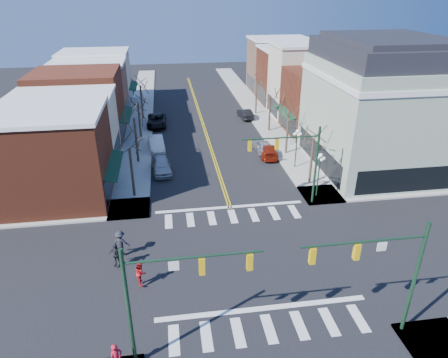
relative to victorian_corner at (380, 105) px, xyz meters
name	(u,v)px	position (x,y,z in m)	size (l,w,h in m)	color
ground	(247,262)	(-16.50, -14.50, -6.66)	(160.00, 160.00, 0.00)	black
sidewalk_left	(136,158)	(-25.25, 5.50, -6.58)	(3.50, 70.00, 0.15)	#9E9B93
sidewalk_right	(286,150)	(-7.75, 5.50, -6.58)	(3.50, 70.00, 0.15)	#9E9B93
bldg_left_brick_a	(48,158)	(-32.00, -2.75, -2.66)	(10.00, 8.50, 8.00)	maroon
bldg_left_stucco_a	(67,132)	(-32.00, 5.00, -2.91)	(10.00, 7.00, 7.50)	beige
bldg_left_brick_b	(79,106)	(-32.00, 13.00, -2.41)	(10.00, 9.00, 8.50)	maroon
bldg_left_tan	(90,93)	(-32.00, 21.25, -2.76)	(10.00, 7.50, 7.80)	#8B624D
bldg_left_stucco_b	(97,80)	(-32.00, 29.00, -2.56)	(10.00, 8.00, 8.20)	beige
bldg_right_brick_a	(326,102)	(-1.00, 11.25, -2.66)	(10.00, 8.50, 8.00)	maroon
bldg_right_stucco	(307,81)	(-1.00, 19.00, -1.66)	(10.00, 7.00, 10.00)	beige
bldg_right_brick_b	(291,76)	(-1.00, 26.50, -2.41)	(10.00, 8.00, 8.50)	maroon
bldg_right_tan	(278,66)	(-1.00, 34.50, -2.16)	(10.00, 8.00, 9.00)	#8B624D
victorian_corner	(380,105)	(0.00, 0.00, 0.00)	(12.25, 14.25, 13.30)	#9AA992
traffic_mast_near_left	(166,289)	(-22.05, -21.90, -1.95)	(6.60, 0.28, 7.20)	#14331E
traffic_mast_near_right	(385,267)	(-10.95, -21.90, -1.95)	(6.60, 0.28, 7.20)	#14331E
traffic_mast_far_right	(296,156)	(-10.95, -7.10, -1.95)	(6.60, 0.28, 7.20)	#14331E
lamppost_corner	(319,168)	(-8.30, -6.00, -3.70)	(0.36, 0.36, 4.33)	#14331E
lamppost_midblock	(297,142)	(-8.30, 0.50, -3.70)	(0.36, 0.36, 4.33)	#14331E
tree_left_a	(132,173)	(-24.90, -3.50, -4.28)	(0.24, 0.24, 4.76)	#382B21
tree_left_b	(136,141)	(-24.90, 4.50, -4.14)	(0.24, 0.24, 5.04)	#382B21
tree_left_c	(140,121)	(-24.90, 12.50, -4.38)	(0.24, 0.24, 4.55)	#382B21
tree_left_d	(142,102)	(-24.90, 20.50, -4.21)	(0.24, 0.24, 4.90)	#382B21
tree_right_a	(311,163)	(-8.10, -3.50, -4.35)	(0.24, 0.24, 4.62)	#382B21
tree_right_b	(287,133)	(-8.10, 4.50, -4.07)	(0.24, 0.24, 5.18)	#382B21
tree_right_c	(270,114)	(-8.10, 12.50, -4.24)	(0.24, 0.24, 4.83)	#382B21
tree_right_d	(256,98)	(-8.10, 20.50, -4.17)	(0.24, 0.24, 4.97)	#382B21
car_left_near	(161,165)	(-22.38, 1.57, -5.86)	(1.88, 4.68, 1.59)	#A7A7AB
car_left_mid	(156,143)	(-22.90, 8.09, -5.89)	(1.63, 4.67, 1.54)	silver
car_left_far	(157,121)	(-22.90, 16.95, -5.89)	(2.54, 5.51, 1.53)	black
car_right_near	(268,151)	(-10.33, 4.08, -5.99)	(1.88, 4.62, 1.34)	maroon
car_right_mid	(263,146)	(-10.63, 5.40, -5.92)	(1.74, 4.33, 1.48)	silver
car_right_far	(245,114)	(-10.10, 18.60, -5.97)	(1.46, 4.17, 1.38)	black
pedestrian_red_a	(117,358)	(-24.74, -22.35, -5.65)	(0.63, 0.41, 1.72)	#B21328
pedestrian_red_b	(141,272)	(-23.80, -15.85, -5.64)	(0.84, 0.65, 1.73)	red
pedestrian_dark_a	(116,255)	(-25.54, -13.77, -5.61)	(1.05, 0.44, 1.79)	black
pedestrian_dark_b	(120,243)	(-25.34, -12.44, -5.55)	(1.24, 0.71, 1.91)	black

